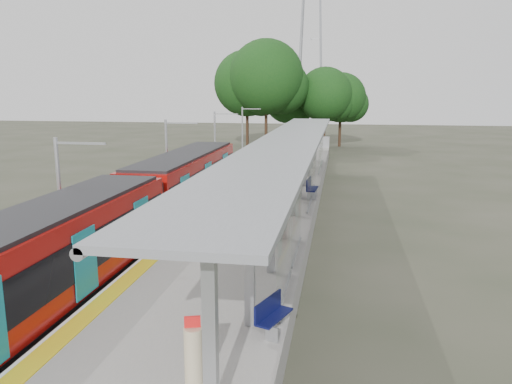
% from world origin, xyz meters
% --- Properties ---
extents(trackbed, '(3.00, 70.00, 0.24)m').
position_xyz_m(trackbed, '(-4.50, 20.00, 0.12)').
color(trackbed, '#59544C').
rests_on(trackbed, ground).
extents(platform, '(6.00, 50.00, 1.00)m').
position_xyz_m(platform, '(0.00, 20.00, 0.50)').
color(platform, gray).
rests_on(platform, ground).
extents(tactile_strip, '(0.60, 50.00, 0.02)m').
position_xyz_m(tactile_strip, '(-2.55, 20.00, 1.01)').
color(tactile_strip, gold).
rests_on(tactile_strip, platform).
extents(end_fence, '(6.00, 0.10, 1.20)m').
position_xyz_m(end_fence, '(0.00, 44.95, 1.60)').
color(end_fence, '#9EA0A5').
rests_on(end_fence, platform).
extents(train, '(2.74, 27.60, 3.62)m').
position_xyz_m(train, '(-4.50, 9.96, 2.05)').
color(train, black).
rests_on(train, ground).
extents(canopy, '(3.27, 38.00, 3.66)m').
position_xyz_m(canopy, '(1.61, 16.19, 4.20)').
color(canopy, '#9EA0A5').
rests_on(canopy, platform).
extents(pylon, '(8.00, 4.00, 38.00)m').
position_xyz_m(pylon, '(-1.00, 73.00, 19.00)').
color(pylon, '#9EA0A5').
rests_on(pylon, ground).
extents(tree_cluster, '(18.66, 13.40, 13.13)m').
position_xyz_m(tree_cluster, '(-3.03, 52.04, 7.59)').
color(tree_cluster, '#382316').
rests_on(tree_cluster, ground).
extents(catenary_masts, '(2.08, 48.16, 5.40)m').
position_xyz_m(catenary_masts, '(-6.22, 19.00, 2.91)').
color(catenary_masts, '#9EA0A5').
rests_on(catenary_masts, ground).
extents(bench_near, '(0.87, 1.40, 0.92)m').
position_xyz_m(bench_near, '(2.62, 1.72, 1.48)').
color(bench_near, '#0E124A').
rests_on(bench_near, platform).
extents(bench_mid, '(0.64, 1.70, 1.14)m').
position_xyz_m(bench_mid, '(2.60, 18.51, 1.60)').
color(bench_mid, '#0E124A').
rests_on(bench_mid, platform).
extents(bench_far, '(0.87, 1.45, 0.95)m').
position_xyz_m(bench_far, '(1.46, 22.52, 1.50)').
color(bench_far, '#0E124A').
rests_on(bench_far, platform).
extents(info_pillar_near, '(0.38, 0.38, 1.67)m').
position_xyz_m(info_pillar_near, '(1.40, -1.16, 1.72)').
color(info_pillar_near, '#C5B58F').
rests_on(info_pillar_near, platform).
extents(info_pillar_far, '(0.35, 0.35, 1.57)m').
position_xyz_m(info_pillar_far, '(1.56, 17.37, 1.68)').
color(info_pillar_far, '#C5B58F').
rests_on(info_pillar_far, platform).
extents(litter_bin, '(0.48, 0.48, 0.95)m').
position_xyz_m(litter_bin, '(1.22, 9.94, 1.47)').
color(litter_bin, '#9EA0A5').
rests_on(litter_bin, platform).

